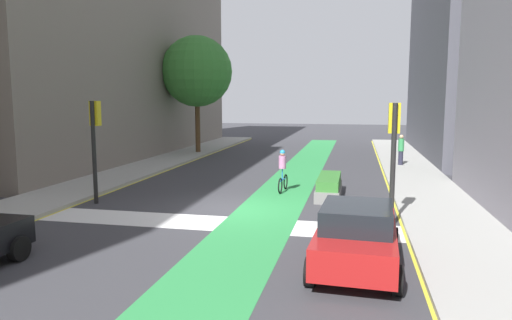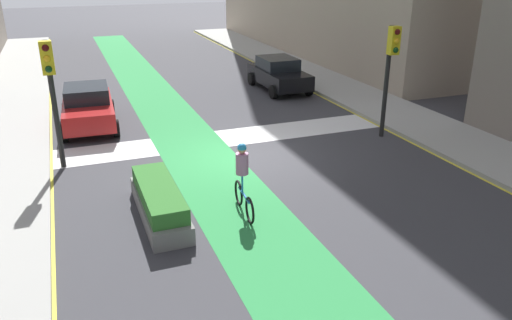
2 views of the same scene
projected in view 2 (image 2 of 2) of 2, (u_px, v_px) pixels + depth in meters
The scene contains 12 objects.
ground_plane at pixel (245, 157), 16.68m from camera, with size 120.00×120.00×0.00m, color #38383D.
bike_lane_paint at pixel (204, 162), 16.21m from camera, with size 2.40×60.00×0.01m, color #2D8C47.
crosswalk_band at pixel (226, 138), 18.41m from camera, with size 12.00×1.80×0.01m, color silver.
sidewalk_left at pixel (431, 129), 19.14m from camera, with size 3.00×60.00×0.15m, color #9E9E99.
curb_stripe_left at pixel (398, 135), 18.66m from camera, with size 0.16×60.00×0.01m, color yellow.
curb_stripe_right at pixel (51, 184), 14.69m from camera, with size 0.16×60.00×0.01m, color yellow.
traffic_signal_near_right at pixel (51, 81), 14.75m from camera, with size 0.35×0.52×3.92m.
traffic_signal_near_left at pixel (391, 61), 17.47m from camera, with size 0.35×0.52×3.96m.
car_red_right_near at pixel (88, 107), 19.34m from camera, with size 2.19×4.28×1.57m.
car_black_left_near at pixel (279, 74), 24.84m from camera, with size 2.04×4.21×1.57m.
cyclist_in_lane at pixel (243, 177), 12.71m from camera, with size 0.32×1.73×1.86m.
median_planter at pixel (159, 202), 12.69m from camera, with size 0.96×3.41×0.85m.
Camera 2 is at (5.20, 14.63, 6.11)m, focal length 35.54 mm.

